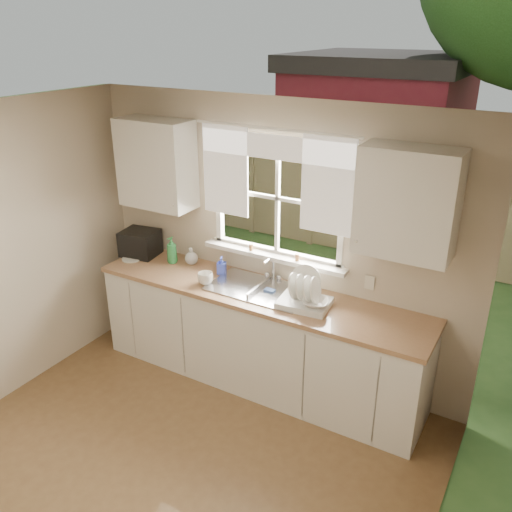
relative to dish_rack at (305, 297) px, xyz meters
The scene contains 20 objects.
ground 1.97m from the dish_rack, 105.47° to the right, with size 4.00×4.00×0.00m, color brown.
room_walls 1.79m from the dish_rack, 104.91° to the right, with size 3.62×4.02×2.50m.
ceiling 2.28m from the dish_rack, 105.47° to the right, with size 3.60×4.00×0.02m, color silver.
window 0.76m from the dish_rack, 142.25° to the left, with size 1.38×0.16×1.06m.
curtains 1.09m from the dish_rack, 146.51° to the left, with size 1.50×0.03×0.81m.
base_cabinets 0.72m from the dish_rack, behind, with size 3.00×0.62×0.87m, color silver.
countertop 0.47m from the dish_rack, behind, with size 3.04×0.65×0.04m, color #A07550.
upper_cabinet_left 1.83m from the dish_rack, behind, with size 0.70×0.33×0.80m, color silver.
upper_cabinet_right 1.12m from the dish_rack, 14.33° to the left, with size 0.70×0.33×0.80m, color silver.
wall_outlet 0.55m from the dish_rack, 38.50° to the left, with size 0.08×0.01×0.12m, color beige.
sill_jars 0.57m from the dish_rack, 146.78° to the left, with size 0.50×0.04×0.06m.
sink 0.48m from the dish_rack, behind, with size 0.88×0.52×0.40m.
dish_rack is the anchor object (origin of this frame).
bowl 0.13m from the dish_rack, 22.35° to the right, with size 0.21×0.21×0.05m, color silver.
soap_bottle_a 1.47m from the dish_rack, behind, with size 0.10×0.10×0.26m, color #2A803D.
soap_bottle_b 0.93m from the dish_rack, 169.56° to the left, with size 0.08×0.08×0.17m, color #3142B9.
soap_bottle_c 1.31m from the dish_rack, behind, with size 0.13×0.13×0.16m, color beige.
saucer 1.86m from the dish_rack, behind, with size 0.18×0.18×0.01m, color silver.
cup 0.93m from the dish_rack, behind, with size 0.14×0.14×0.11m, color silver.
black_appliance 1.86m from the dish_rack, behind, with size 0.34×0.29×0.25m, color black.
Camera 1 is at (2.06, -1.91, 3.04)m, focal length 38.00 mm.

